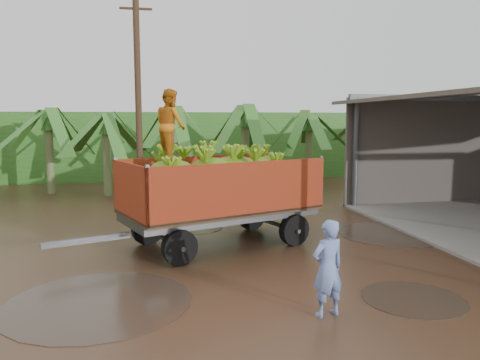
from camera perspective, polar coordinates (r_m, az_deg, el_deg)
name	(u,v)px	position (r m, az deg, el deg)	size (l,w,h in m)	color
ground	(243,261)	(10.80, 0.35, -9.84)	(100.00, 100.00, 0.00)	black
hedge_north	(150,146)	(26.16, -10.88, 4.15)	(22.00, 3.00, 3.60)	#2D661E
banana_trailer	(219,189)	(11.82, -2.55, -1.08)	(6.68, 3.85, 3.91)	red
man_blue	(328,268)	(7.84, 10.65, -10.51)	(0.59, 0.38, 1.61)	#6981C0
utility_pole	(138,99)	(18.45, -12.30, 9.68)	(1.20, 0.24, 7.89)	#47301E
banana_plants	(85,158)	(17.26, -18.35, 2.53)	(24.71, 19.98, 4.21)	#2D661E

